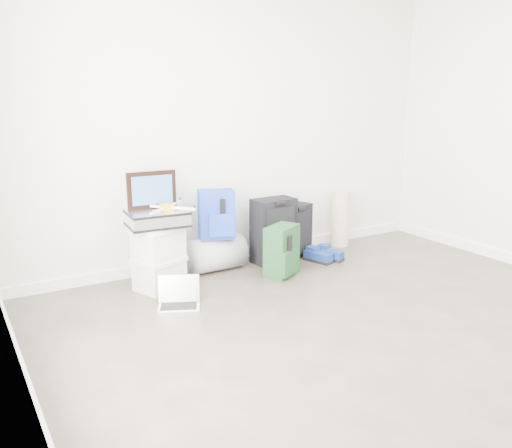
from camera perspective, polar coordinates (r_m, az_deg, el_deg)
ground at (r=3.71m, az=17.54°, el=-13.57°), size 5.00×5.00×0.00m
room_envelope at (r=3.32m, az=19.55°, el=14.01°), size 4.52×5.02×2.71m
boxes_stack at (r=4.70m, az=-10.19°, el=-3.51°), size 0.48×0.43×0.56m
briefcase at (r=4.61m, az=-10.37°, el=0.58°), size 0.50×0.39×0.14m
painting at (r=4.65m, az=-10.92°, el=3.55°), size 0.42×0.05×0.32m
drone at (r=4.60m, az=-9.40°, el=1.78°), size 0.41×0.41×0.05m
duffel_bag at (r=5.15m, az=-4.23°, el=-3.14°), size 0.53×0.33×0.32m
blue_backpack at (r=5.02m, az=-4.15°, el=0.92°), size 0.36×0.31×0.45m
large_suitcase at (r=5.33m, az=1.90°, el=-0.72°), size 0.42×0.28×0.64m
green_backpack at (r=4.97m, az=2.79°, el=-2.96°), size 0.39×0.37×0.47m
carry_on at (r=5.55m, az=4.19°, el=-0.69°), size 0.39×0.32×0.54m
shoes at (r=5.48m, az=7.12°, el=-3.35°), size 0.35×0.32×0.10m
rolled_rug at (r=5.98m, az=8.86°, el=0.52°), size 0.20×0.20×0.60m
laptop at (r=4.38m, az=-8.13°, el=-7.84°), size 0.39×0.35×0.23m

